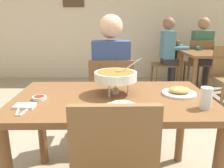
# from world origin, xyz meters

# --- Properties ---
(cafe_rear_partition) EXTENTS (10.00, 0.10, 3.00)m
(cafe_rear_partition) POSITION_xyz_m (0.00, 3.55, 1.50)
(cafe_rear_partition) COLOR beige
(cafe_rear_partition) RESTS_ON ground_plane
(dining_table_main) EXTENTS (1.35, 0.80, 0.75)m
(dining_table_main) POSITION_xyz_m (0.00, 0.00, 0.63)
(dining_table_main) COLOR brown
(dining_table_main) RESTS_ON ground_plane
(chair_diner_main) EXTENTS (0.44, 0.44, 0.90)m
(chair_diner_main) POSITION_xyz_m (-0.00, 0.69, 0.51)
(chair_diner_main) COLOR brown
(chair_diner_main) RESTS_ON ground_plane
(diner_main) EXTENTS (0.40, 0.45, 1.31)m
(diner_main) POSITION_xyz_m (0.00, 0.72, 0.75)
(diner_main) COLOR #2D2D38
(diner_main) RESTS_ON ground_plane
(curry_bowl) EXTENTS (0.33, 0.30, 0.26)m
(curry_bowl) POSITION_xyz_m (0.02, 0.07, 0.87)
(curry_bowl) COLOR silver
(curry_bowl) RESTS_ON dining_table_main
(rice_plate) EXTENTS (0.24, 0.24, 0.06)m
(rice_plate) POSITION_xyz_m (0.05, -0.24, 0.77)
(rice_plate) COLOR white
(rice_plate) RESTS_ON dining_table_main
(appetizer_plate) EXTENTS (0.24, 0.24, 0.06)m
(appetizer_plate) POSITION_xyz_m (0.48, 0.05, 0.77)
(appetizer_plate) COLOR white
(appetizer_plate) RESTS_ON dining_table_main
(sauce_dish) EXTENTS (0.09, 0.09, 0.02)m
(sauce_dish) POSITION_xyz_m (-0.49, -0.04, 0.76)
(sauce_dish) COLOR white
(sauce_dish) RESTS_ON dining_table_main
(napkin_folded) EXTENTS (0.12, 0.08, 0.02)m
(napkin_folded) POSITION_xyz_m (-0.54, -0.18, 0.75)
(napkin_folded) COLOR white
(napkin_folded) RESTS_ON dining_table_main
(fork_utensil) EXTENTS (0.05, 0.17, 0.01)m
(fork_utensil) POSITION_xyz_m (-0.56, -0.23, 0.75)
(fork_utensil) COLOR silver
(fork_utensil) RESTS_ON dining_table_main
(spoon_utensil) EXTENTS (0.03, 0.17, 0.01)m
(spoon_utensil) POSITION_xyz_m (-0.51, -0.23, 0.75)
(spoon_utensil) COLOR silver
(spoon_utensil) RESTS_ON dining_table_main
(drink_glass) EXTENTS (0.07, 0.07, 0.13)m
(drink_glass) POSITION_xyz_m (0.55, -0.22, 0.80)
(drink_glass) COLOR silver
(drink_glass) RESTS_ON dining_table_main
(dining_table_far) EXTENTS (1.00, 0.80, 0.75)m
(dining_table_far) POSITION_xyz_m (1.74, 2.21, 0.61)
(dining_table_far) COLOR brown
(dining_table_far) RESTS_ON ground_plane
(chair_bg_left) EXTENTS (0.49, 0.49, 0.90)m
(chair_bg_left) POSITION_xyz_m (1.71, 2.75, 0.51)
(chair_bg_left) COLOR brown
(chair_bg_left) RESTS_ON ground_plane
(chair_bg_middle) EXTENTS (0.45, 0.45, 0.90)m
(chair_bg_middle) POSITION_xyz_m (1.15, 2.77, 0.51)
(chair_bg_middle) COLOR brown
(chair_bg_middle) RESTS_ON ground_plane
(patron_bg_left) EXTENTS (0.40, 0.45, 1.31)m
(patron_bg_left) POSITION_xyz_m (1.75, 2.76, 0.75)
(patron_bg_left) COLOR #2D2D38
(patron_bg_left) RESTS_ON ground_plane
(patron_bg_middle) EXTENTS (0.45, 0.40, 1.31)m
(patron_bg_middle) POSITION_xyz_m (1.12, 2.72, 0.75)
(patron_bg_middle) COLOR #2D2D38
(patron_bg_middle) RESTS_ON ground_plane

